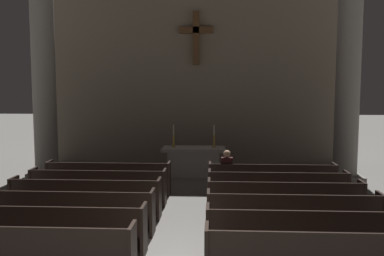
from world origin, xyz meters
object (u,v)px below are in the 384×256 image
object	(u,v)px
pew_right_row_4	(285,201)
column_right_second	(348,67)
pew_right_row_5	(278,189)
pew_left_row_3	(70,211)
lone_worshipper	(227,171)
pew_right_row_3	(294,215)
column_left_second	(44,68)
pew_left_row_2	(50,229)
pew_left_row_1	(24,252)
altar	(194,161)
pew_right_row_6	(272,180)
candlestick_right	(214,140)
candlestick_left	(174,140)
pew_left_row_6	(109,178)
pew_left_row_4	(86,198)
pew_left_row_5	(98,187)
pew_right_row_2	(305,233)

from	to	relation	value
pew_right_row_4	column_right_second	size ratio (longest dim) A/B	0.47
pew_right_row_5	column_right_second	bearing A→B (deg)	49.92
pew_left_row_3	pew_right_row_4	size ratio (longest dim) A/B	1.00
pew_right_row_5	lone_worshipper	size ratio (longest dim) A/B	2.69
pew_right_row_3	lone_worshipper	bearing A→B (deg)	111.22
pew_left_row_3	column_left_second	world-z (taller)	column_left_second
pew_left_row_2	column_left_second	world-z (taller)	column_left_second
column_left_second	pew_right_row_5	bearing A→B (deg)	-23.43
pew_right_row_5	column_right_second	distance (m)	5.28
pew_left_row_1	column_right_second	world-z (taller)	column_right_second
pew_right_row_4	altar	size ratio (longest dim) A/B	1.61
pew_left_row_3	pew_right_row_6	bearing A→B (deg)	34.72
pew_right_row_4	candlestick_right	size ratio (longest dim) A/B	4.61
pew_left_row_2	candlestick_right	xyz separation A→B (m)	(3.03, 6.89, 0.78)
pew_left_row_3	candlestick_left	size ratio (longest dim) A/B	4.61
pew_right_row_3	pew_right_row_5	distance (m)	2.15
pew_left_row_6	lone_worshipper	world-z (taller)	lone_worshipper
pew_left_row_3	pew_left_row_2	bearing A→B (deg)	-90.00
pew_right_row_4	pew_right_row_6	xyz separation A→B (m)	(0.00, 2.15, 0.00)
pew_left_row_4	pew_right_row_4	size ratio (longest dim) A/B	1.00
pew_left_row_3	pew_left_row_6	size ratio (longest dim) A/B	1.00
pew_left_row_3	pew_right_row_4	world-z (taller)	same
candlestick_right	pew_left_row_1	bearing A→B (deg)	-110.82
pew_left_row_5	lone_worshipper	world-z (taller)	lone_worshipper
pew_right_row_6	pew_left_row_4	bearing A→B (deg)	-155.20
pew_left_row_3	pew_left_row_6	distance (m)	3.23
pew_left_row_6	pew_right_row_4	xyz separation A→B (m)	(4.66, -2.15, 0.00)
pew_left_row_1	altar	xyz separation A→B (m)	(2.33, 7.97, 0.06)
altar	pew_right_row_5	bearing A→B (deg)	-57.52
pew_right_row_5	pew_right_row_6	bearing A→B (deg)	90.00
column_left_second	column_right_second	xyz separation A→B (m)	(10.01, 0.00, 0.00)
pew_left_row_1	lone_worshipper	xyz separation A→B (m)	(3.39, 5.42, 0.22)
pew_left_row_4	pew_right_row_2	size ratio (longest dim) A/B	1.00
pew_left_row_2	candlestick_left	xyz separation A→B (m)	(1.63, 6.89, 0.78)
pew_right_row_2	candlestick_left	bearing A→B (deg)	113.74
pew_left_row_5	pew_right_row_2	world-z (taller)	same
candlestick_right	pew_right_row_2	bearing A→B (deg)	-76.69
lone_worshipper	candlestick_right	bearing A→B (deg)	98.08
candlestick_right	altar	bearing A→B (deg)	180.00
pew_left_row_6	column_right_second	world-z (taller)	column_right_second
pew_left_row_4	altar	size ratio (longest dim) A/B	1.61
pew_left_row_5	candlestick_left	distance (m)	4.08
pew_left_row_2	pew_right_row_4	distance (m)	5.13
pew_left_row_6	candlestick_left	bearing A→B (deg)	57.76
pew_right_row_4	pew_right_row_5	bearing A→B (deg)	90.00
pew_right_row_4	pew_left_row_1	bearing A→B (deg)	-145.28
pew_left_row_1	column_right_second	size ratio (longest dim) A/B	0.47
pew_left_row_2	pew_left_row_3	size ratio (longest dim) A/B	1.00
pew_right_row_6	candlestick_left	world-z (taller)	candlestick_left
pew_right_row_5	column_left_second	distance (m)	8.63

